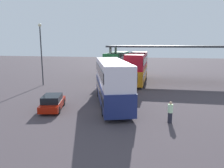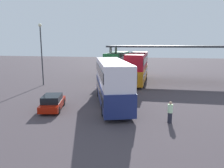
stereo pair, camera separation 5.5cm
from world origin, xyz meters
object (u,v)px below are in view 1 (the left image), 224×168
(parked_hatchback, at_px, (53,102))
(lamppost_tall, at_px, (41,47))
(double_decker_near_canopy, at_px, (117,64))
(double_decker_main, at_px, (112,81))
(double_decker_mid_row, at_px, (137,66))
(pedestrian_waiting, at_px, (170,112))

(parked_hatchback, distance_m, lamppost_tall, 13.04)
(double_decker_near_canopy, relative_size, lamppost_tall, 1.28)
(double_decker_main, relative_size, double_decker_near_canopy, 1.00)
(lamppost_tall, bearing_deg, parked_hatchback, -58.14)
(double_decker_mid_row, relative_size, pedestrian_waiting, 6.95)
(double_decker_main, height_order, pedestrian_waiting, double_decker_main)
(double_decker_mid_row, xyz_separation_m, pedestrian_waiting, (3.72, -16.48, -1.57))
(parked_hatchback, xyz_separation_m, pedestrian_waiting, (10.02, -1.36, 0.14))
(parked_hatchback, bearing_deg, double_decker_mid_row, -36.32)
(double_decker_main, xyz_separation_m, pedestrian_waiting, (5.16, -4.05, -1.50))
(pedestrian_waiting, bearing_deg, double_decker_mid_row, -69.28)
(double_decker_near_canopy, relative_size, pedestrian_waiting, 6.58)
(double_decker_near_canopy, xyz_separation_m, pedestrian_waiting, (7.27, -20.02, -1.54))
(pedestrian_waiting, bearing_deg, double_decker_main, -30.07)
(double_decker_near_canopy, height_order, double_decker_mid_row, double_decker_mid_row)
(parked_hatchback, height_order, pedestrian_waiting, pedestrian_waiting)
(double_decker_main, relative_size, lamppost_tall, 1.29)
(parked_hatchback, xyz_separation_m, double_decker_mid_row, (6.30, 15.12, 1.71))
(pedestrian_waiting, bearing_deg, lamppost_tall, -27.46)
(pedestrian_waiting, bearing_deg, double_decker_near_canopy, -62.03)
(double_decker_main, distance_m, double_decker_mid_row, 12.52)
(double_decker_main, relative_size, parked_hatchback, 2.53)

